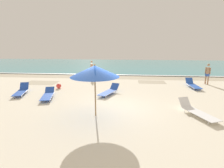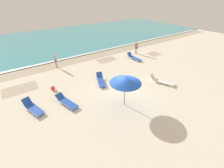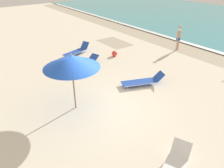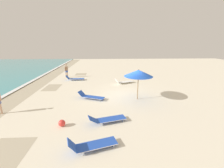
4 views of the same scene
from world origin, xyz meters
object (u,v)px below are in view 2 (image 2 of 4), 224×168
object	(u,v)px
beachgoer_wading_adult	(137,46)
beachgoer_shoreline_child	(55,59)
sun_lounger_near_water_right	(67,102)
sun_lounger_near_water_left	(161,81)
sun_lounger_mid_beach_solo	(134,57)
beach_umbrella	(125,80)
sun_lounger_under_umbrella	(101,80)
sun_lounger_beside_umbrella	(33,108)
beach_ball	(53,88)

from	to	relation	value
beachgoer_wading_adult	beachgoer_shoreline_child	bearing A→B (deg)	-147.08
beachgoer_wading_adult	beachgoer_shoreline_child	xyz separation A→B (m)	(-10.36, 1.81, 0.00)
sun_lounger_near_water_right	sun_lounger_near_water_left	bearing A→B (deg)	-29.24
sun_lounger_near_water_left	beachgoer_wading_adult	world-z (taller)	beachgoer_wading_adult
sun_lounger_mid_beach_solo	beachgoer_wading_adult	xyz separation A→B (m)	(1.58, 1.33, 0.78)
sun_lounger_mid_beach_solo	beach_umbrella	bearing A→B (deg)	-137.97
sun_lounger_under_umbrella	sun_lounger_mid_beach_solo	world-z (taller)	sun_lounger_mid_beach_solo
sun_lounger_mid_beach_solo	sun_lounger_beside_umbrella	bearing A→B (deg)	-167.58
sun_lounger_mid_beach_solo	beachgoer_shoreline_child	distance (m)	9.36
beachgoer_wading_adult	sun_lounger_near_water_right	bearing A→B (deg)	-113.64
beachgoer_wading_adult	beachgoer_shoreline_child	world-z (taller)	same
beach_umbrella	sun_lounger_near_water_left	distance (m)	5.22
sun_lounger_under_umbrella	sun_lounger_near_water_right	distance (m)	3.99
beach_umbrella	sun_lounger_beside_umbrella	size ratio (longest dim) A/B	1.14
sun_lounger_near_water_left	beachgoer_wading_adult	distance (m)	7.93
sun_lounger_near_water_right	beachgoer_shoreline_child	size ratio (longest dim) A/B	1.27
sun_lounger_near_water_left	beach_ball	xyz separation A→B (m)	(-8.68, 4.52, -0.03)
sun_lounger_near_water_left	beachgoer_shoreline_child	distance (m)	11.36
sun_lounger_beside_umbrella	sun_lounger_near_water_right	world-z (taller)	sun_lounger_beside_umbrella
sun_lounger_beside_umbrella	beachgoer_shoreline_child	bearing A→B (deg)	42.78
beach_ball	beachgoer_wading_adult	bearing A→B (deg)	12.17
sun_lounger_near_water_right	sun_lounger_mid_beach_solo	bearing A→B (deg)	4.61
sun_lounger_near_water_left	beachgoer_shoreline_child	world-z (taller)	beachgoer_shoreline_child
sun_lounger_under_umbrella	sun_lounger_mid_beach_solo	bearing A→B (deg)	43.34
sun_lounger_mid_beach_solo	beachgoer_shoreline_child	xyz separation A→B (m)	(-8.78, 3.15, 0.78)
sun_lounger_under_umbrella	sun_lounger_beside_umbrella	distance (m)	6.03
beach_umbrella	sun_lounger_near_water_right	size ratio (longest dim) A/B	1.10
beach_umbrella	sun_lounger_near_water_right	distance (m)	4.77
sun_lounger_mid_beach_solo	beachgoer_shoreline_child	world-z (taller)	beachgoer_shoreline_child
beachgoer_shoreline_child	beach_ball	xyz separation A→B (m)	(-1.70, -4.42, -0.81)
beach_umbrella	beachgoer_shoreline_child	bearing A→B (deg)	102.87
sun_lounger_under_umbrella	sun_lounger_beside_umbrella	size ratio (longest dim) A/B	1.03
beachgoer_wading_adult	beach_ball	xyz separation A→B (m)	(-12.06, -2.60, -0.81)
sun_lounger_under_umbrella	beachgoer_shoreline_child	xyz separation A→B (m)	(-2.38, 5.66, 0.79)
sun_lounger_near_water_left	sun_lounger_mid_beach_solo	size ratio (longest dim) A/B	1.04
beach_umbrella	beachgoer_wading_adult	bearing A→B (deg)	42.92
sun_lounger_beside_umbrella	sun_lounger_near_water_right	xyz separation A→B (m)	(2.22, -0.71, -0.01)
sun_lounger_mid_beach_solo	sun_lounger_near_water_left	bearing A→B (deg)	-108.83
sun_lounger_near_water_left	beach_ball	bearing A→B (deg)	130.10
beachgoer_wading_adult	beach_ball	distance (m)	12.37
beach_umbrella	sun_lounger_mid_beach_solo	distance (m)	9.34
sun_lounger_under_umbrella	sun_lounger_near_water_right	xyz separation A→B (m)	(-3.78, -1.27, -0.01)
beach_ball	beachgoer_shoreline_child	bearing A→B (deg)	68.90
beach_umbrella	sun_lounger_near_water_left	size ratio (longest dim) A/B	1.08
beachgoer_wading_adult	beachgoer_shoreline_child	size ratio (longest dim) A/B	1.00
sun_lounger_under_umbrella	beach_ball	bearing A→B (deg)	-174.99
beachgoer_shoreline_child	beach_ball	distance (m)	4.80
sun_lounger_near_water_left	beachgoer_wading_adult	bearing A→B (deg)	42.21
beach_umbrella	beach_ball	size ratio (longest dim) A/B	6.60
sun_lounger_beside_umbrella	sun_lounger_near_water_right	distance (m)	2.33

